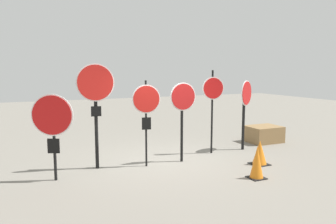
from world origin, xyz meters
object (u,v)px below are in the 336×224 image
object	(u,v)px
traffic_cone_0	(260,153)
traffic_cone_1	(257,162)
stop_sign_4	(213,95)
stop_sign_3	(183,106)
stop_sign_0	(52,120)
stop_sign_5	(245,102)
stop_sign_2	(146,105)
stop_sign_1	(96,95)
storage_crate	(264,134)

from	to	relation	value
traffic_cone_0	traffic_cone_1	xyz separation A→B (m)	(-0.81, -0.87, 0.06)
traffic_cone_1	traffic_cone_0	bearing A→B (deg)	46.96
stop_sign_4	traffic_cone_0	world-z (taller)	stop_sign_4
stop_sign_3	stop_sign_4	xyz separation A→B (m)	(1.23, 0.45, 0.20)
stop_sign_0	stop_sign_5	world-z (taller)	stop_sign_5
stop_sign_2	stop_sign_3	bearing A→B (deg)	9.47
stop_sign_5	stop_sign_1	bearing A→B (deg)	149.86
stop_sign_0	stop_sign_2	bearing A→B (deg)	29.23
stop_sign_0	stop_sign_2	world-z (taller)	stop_sign_2
stop_sign_2	traffic_cone_0	distance (m)	3.28
traffic_cone_0	stop_sign_4	bearing A→B (deg)	109.55
stop_sign_2	traffic_cone_1	size ratio (longest dim) A/B	2.93
stop_sign_5	storage_crate	bearing A→B (deg)	-6.10
storage_crate	traffic_cone_0	bearing A→B (deg)	-132.50
stop_sign_2	stop_sign_4	bearing A→B (deg)	20.27
stop_sign_0	traffic_cone_1	xyz separation A→B (m)	(4.31, -1.74, -1.02)
stop_sign_2	storage_crate	xyz separation A→B (m)	(4.77, 1.07, -1.34)
stop_sign_1	traffic_cone_1	distance (m)	4.22
stop_sign_0	storage_crate	bearing A→B (deg)	34.69
stop_sign_1	traffic_cone_0	distance (m)	4.55
stop_sign_5	stop_sign_3	bearing A→B (deg)	158.65
stop_sign_2	traffic_cone_1	distance (m)	3.05
stop_sign_4	storage_crate	bearing A→B (deg)	22.46
stop_sign_5	storage_crate	distance (m)	1.90
stop_sign_3	storage_crate	bearing A→B (deg)	14.73
stop_sign_3	stop_sign_5	world-z (taller)	stop_sign_5
stop_sign_2	traffic_cone_0	size ratio (longest dim) A/B	3.45
stop_sign_3	traffic_cone_1	distance (m)	2.46
stop_sign_0	traffic_cone_0	distance (m)	5.31
stop_sign_4	storage_crate	xyz separation A→B (m)	(2.49, 0.61, -1.48)
stop_sign_0	storage_crate	size ratio (longest dim) A/B	1.76
stop_sign_1	stop_sign_2	size ratio (longest dim) A/B	1.19
traffic_cone_0	storage_crate	distance (m)	2.89
stop_sign_3	traffic_cone_0	size ratio (longest dim) A/B	3.34
stop_sign_0	stop_sign_5	xyz separation A→B (m)	(5.77, 0.63, 0.11)
stop_sign_4	storage_crate	world-z (taller)	stop_sign_4
stop_sign_1	stop_sign_2	bearing A→B (deg)	-9.72
stop_sign_1	storage_crate	world-z (taller)	stop_sign_1
stop_sign_3	traffic_cone_0	distance (m)	2.41
stop_sign_5	traffic_cone_1	distance (m)	3.00
stop_sign_1	stop_sign_4	size ratio (longest dim) A/B	1.07
stop_sign_2	storage_crate	bearing A→B (deg)	21.43
stop_sign_5	traffic_cone_1	xyz separation A→B (m)	(-1.45, -2.37, -1.13)
traffic_cone_0	stop_sign_0	bearing A→B (deg)	170.30
traffic_cone_0	stop_sign_5	bearing A→B (deg)	66.89
stop_sign_3	traffic_cone_1	size ratio (longest dim) A/B	2.84
stop_sign_5	traffic_cone_1	world-z (taller)	stop_sign_5
stop_sign_1	storage_crate	distance (m)	6.24
stop_sign_4	storage_crate	size ratio (longest dim) A/B	2.21
stop_sign_4	traffic_cone_1	distance (m)	2.77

